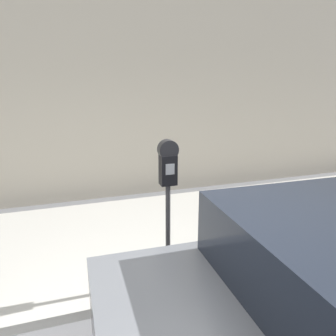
% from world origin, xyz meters
% --- Properties ---
extents(sidewalk, '(24.00, 2.80, 0.11)m').
position_xyz_m(sidewalk, '(0.00, 2.20, 0.05)').
color(sidewalk, '#ADAAA3').
rests_on(sidewalk, ground_plane).
extents(building_facade, '(24.00, 0.30, 6.57)m').
position_xyz_m(building_facade, '(0.00, 4.25, 3.28)').
color(building_facade, beige).
rests_on(building_facade, ground_plane).
extents(parking_meter, '(0.20, 0.13, 1.58)m').
position_xyz_m(parking_meter, '(0.25, 1.00, 1.28)').
color(parking_meter, '#2D2D30').
rests_on(parking_meter, sidewalk).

